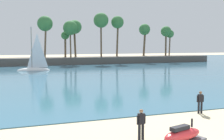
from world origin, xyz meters
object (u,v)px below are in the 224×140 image
object	(u,v)px
person_at_waterline	(200,102)
sailboat_near_shore	(34,66)
watercraft_on_trailer	(182,136)
person_rigging_by_gear	(141,123)

from	to	relation	value
person_at_waterline	sailboat_near_shore	distance (m)	39.50
watercraft_on_trailer	person_at_waterline	world-z (taller)	person_at_waterline
person_rigging_by_gear	sailboat_near_shore	distance (m)	42.30
watercraft_on_trailer	person_rigging_by_gear	world-z (taller)	person_rigging_by_gear
person_rigging_by_gear	watercraft_on_trailer	bearing A→B (deg)	-43.68
watercraft_on_trailer	sailboat_near_shore	bearing A→B (deg)	95.25
watercraft_on_trailer	person_rigging_by_gear	bearing A→B (deg)	136.32
person_at_waterline	watercraft_on_trailer	bearing A→B (deg)	-133.49
watercraft_on_trailer	person_rigging_by_gear	distance (m)	2.20
person_rigging_by_gear	person_at_waterline	world-z (taller)	same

